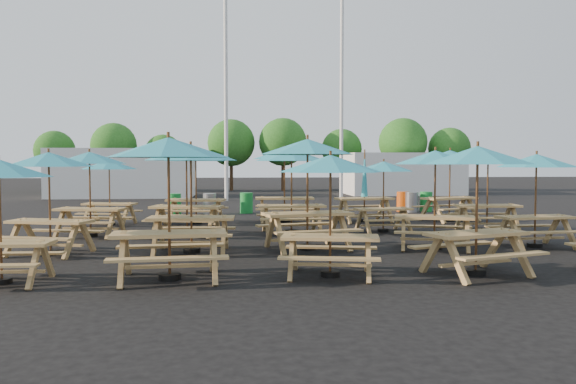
{
  "coord_description": "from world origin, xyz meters",
  "views": [
    {
      "loc": [
        -1.7,
        -15.53,
        2.0
      ],
      "look_at": [
        0.0,
        1.5,
        1.1
      ],
      "focal_mm": 35.0,
      "sensor_mm": 36.0,
      "label": 1
    }
  ],
  "objects": [
    {
      "name": "waste_bin_2",
      "position": [
        -1.14,
        6.63,
        0.4
      ],
      "size": [
        0.5,
        0.5,
        0.81
      ],
      "primitive_type": "cylinder",
      "color": "#188731",
      "rests_on": "ground"
    },
    {
      "name": "picnic_unit_4",
      "position": [
        -2.77,
        -5.9,
        2.1
      ],
      "size": [
        2.22,
        2.22,
        2.45
      ],
      "rotation": [
        0.0,
        0.0,
        0.07
      ],
      "color": "#A7864A",
      "rests_on": "ground"
    },
    {
      "name": "mast_1",
      "position": [
        4.5,
        16.0,
        6.0
      ],
      "size": [
        0.2,
        0.2,
        12.0
      ],
      "primitive_type": "cylinder",
      "color": "silver",
      "rests_on": "ground"
    },
    {
      "name": "mast_0",
      "position": [
        -2.0,
        14.0,
        6.0
      ],
      "size": [
        0.2,
        0.2,
        12.0
      ],
      "primitive_type": "cylinder",
      "color": "silver",
      "rests_on": "ground"
    },
    {
      "name": "picnic_unit_18",
      "position": [
        5.69,
        0.09,
        1.98
      ],
      "size": [
        2.11,
        2.11,
        2.31
      ],
      "rotation": [
        0.0,
        0.0,
        -0.08
      ],
      "color": "#A7864A",
      "rests_on": "ground"
    },
    {
      "name": "picnic_unit_6",
      "position": [
        -2.93,
        -0.11,
        2.11
      ],
      "size": [
        2.46,
        2.46,
        2.46
      ],
      "rotation": [
        0.0,
        0.0,
        -0.21
      ],
      "color": "#A7864A",
      "rests_on": "ground"
    },
    {
      "name": "tree_2",
      "position": [
        -6.39,
        23.65,
        2.62
      ],
      "size": [
        2.59,
        2.59,
        3.93
      ],
      "color": "#382314",
      "rests_on": "ground"
    },
    {
      "name": "tree_1",
      "position": [
        -9.74,
        23.9,
        3.15
      ],
      "size": [
        3.11,
        3.11,
        4.72
      ],
      "color": "#382314",
      "rests_on": "ground"
    },
    {
      "name": "picnic_unit_10",
      "position": [
        -0.03,
        0.17,
        2.06
      ],
      "size": [
        2.09,
        2.09,
        2.4
      ],
      "rotation": [
        0.0,
        0.0,
        0.03
      ],
      "color": "#A7864A",
      "rests_on": "ground"
    },
    {
      "name": "picnic_unit_7",
      "position": [
        -2.88,
        2.99,
        2.07
      ],
      "size": [
        2.32,
        2.32,
        2.41
      ],
      "rotation": [
        0.0,
        0.0,
        -0.15
      ],
      "color": "#A7864A",
      "rests_on": "ground"
    },
    {
      "name": "picnic_unit_17",
      "position": [
        5.41,
        -3.01,
        1.9
      ],
      "size": [
        2.02,
        2.02,
        2.22
      ],
      "rotation": [
        0.0,
        0.0,
        0.08
      ],
      "color": "#A7864A",
      "rests_on": "ground"
    },
    {
      "name": "waste_bin_0",
      "position": [
        -3.91,
        6.27,
        0.4
      ],
      "size": [
        0.5,
        0.5,
        0.81
      ],
      "primitive_type": "cylinder",
      "color": "#188731",
      "rests_on": "ground"
    },
    {
      "name": "waste_bin_4",
      "position": [
        5.5,
        6.39,
        0.4
      ],
      "size": [
        0.5,
        0.5,
        0.81
      ],
      "primitive_type": "cylinder",
      "color": "gray",
      "rests_on": "ground"
    },
    {
      "name": "picnic_unit_5",
      "position": [
        -2.6,
        -3.03,
        2.06
      ],
      "size": [
        2.14,
        2.14,
        2.4
      ],
      "rotation": [
        0.0,
        0.0,
        -0.05
      ],
      "color": "#A7864A",
      "rests_on": "ground"
    },
    {
      "name": "picnic_unit_15",
      "position": [
        2.74,
        3.01,
        1.0
      ],
      "size": [
        2.13,
        1.93,
        2.44
      ],
      "rotation": [
        0.0,
        0.0,
        0.15
      ],
      "color": "#A7864A",
      "rests_on": "ground"
    },
    {
      "name": "ground",
      "position": [
        0.0,
        0.0,
        0.0
      ],
      "size": [
        120.0,
        120.0,
        0.0
      ],
      "primitive_type": "plane",
      "color": "black",
      "rests_on": "ground"
    },
    {
      "name": "picnic_unit_2",
      "position": [
        -5.51,
        -0.02,
        1.98
      ],
      "size": [
        2.3,
        2.3,
        2.31
      ],
      "rotation": [
        0.0,
        0.0,
        -0.2
      ],
      "color": "#A7864A",
      "rests_on": "ground"
    },
    {
      "name": "waste_bin_3",
      "position": [
        5.26,
        6.78,
        0.4
      ],
      "size": [
        0.5,
        0.5,
        0.81
      ],
      "primitive_type": "cylinder",
      "color": "#CB490B",
      "rests_on": "ground"
    },
    {
      "name": "tree_5",
      "position": [
        6.22,
        24.67,
        2.97
      ],
      "size": [
        2.94,
        2.94,
        4.45
      ],
      "color": "#382314",
      "rests_on": "ground"
    },
    {
      "name": "waste_bin_1",
      "position": [
        -2.57,
        6.27,
        0.4
      ],
      "size": [
        0.5,
        0.5,
        0.81
      ],
      "primitive_type": "cylinder",
      "color": "gray",
      "rests_on": "ground"
    },
    {
      "name": "tree_0",
      "position": [
        -14.07,
        25.25,
        2.83
      ],
      "size": [
        2.8,
        2.8,
        4.24
      ],
      "color": "#382314",
      "rests_on": "ground"
    },
    {
      "name": "picnic_unit_1",
      "position": [
        -5.64,
        -2.97,
        1.93
      ],
      "size": [
        2.35,
        2.35,
        2.25
      ],
      "rotation": [
        0.0,
        0.0,
        -0.28
      ],
      "color": "#A7864A",
      "rests_on": "ground"
    },
    {
      "name": "picnic_unit_13",
      "position": [
        2.95,
        -3.04,
        1.97
      ],
      "size": [
        2.45,
        2.45,
        2.3
      ],
      "rotation": [
        0.0,
        0.0,
        -0.31
      ],
      "color": "#A7864A",
      "rests_on": "ground"
    },
    {
      "name": "tree_4",
      "position": [
        1.9,
        24.26,
        3.46
      ],
      "size": [
        3.41,
        3.41,
        5.17
      ],
      "color": "#382314",
      "rests_on": "ground"
    },
    {
      "name": "picnic_unit_11",
      "position": [
        0.05,
        3.21,
        2.14
      ],
      "size": [
        2.2,
        2.2,
        2.49
      ],
      "rotation": [
        0.0,
        0.0,
        -0.04
      ],
      "color": "#A7864A",
      "rests_on": "ground"
    },
    {
      "name": "picnic_unit_3",
      "position": [
        -5.61,
        2.85,
        1.8
      ],
      "size": [
        2.11,
        2.11,
        2.1
      ],
      "rotation": [
        0.0,
        0.0,
        -0.21
      ],
      "color": "#A7864A",
      "rests_on": "ground"
    },
    {
      "name": "tree_7",
      "position": [
        13.63,
        22.92,
        2.99
      ],
      "size": [
        2.95,
        2.95,
        4.48
      ],
      "color": "#382314",
      "rests_on": "ground"
    },
    {
      "name": "event_tent_1",
      "position": [
        9.0,
        19.0,
        1.3
      ],
      "size": [
        7.0,
        4.0,
        2.6
      ],
      "primitive_type": "cube",
      "color": "silver",
      "rests_on": "ground"
    },
    {
      "name": "event_tent_0",
      "position": [
        -8.0,
        18.0,
        1.4
      ],
      "size": [
        8.0,
        4.0,
        2.8
      ],
      "primitive_type": "cube",
      "color": "silver",
      "rests_on": "ground"
    },
    {
      "name": "picnic_unit_8",
      "position": [
        0.01,
        -5.89,
        1.85
      ],
      "size": [
        2.15,
        2.15,
        2.15
      ],
      "rotation": [
        0.0,
        0.0,
        -0.2
      ],
      "color": "#A7864A",
      "rests_on": "ground"
    },
    {
      "name": "picnic_unit_9",
      "position": [
        0.02,
        -2.82,
        2.2
      ],
      "size": [
        2.59,
        2.59,
        2.56
      ],
      "rotation": [
        0.0,
        0.0,
        0.22
      ],
      "color": "#A7864A",
      "rests_on": "ground"
    },
    {
      "name": "tree_3",
      "position": [
        -1.75,
        24.72,
        3.41
      ],
      "size": [
        3.36,
        3.36,
        5.09
      ],
      "color": "#382314",
      "rests_on": "ground"
    },
    {
      "name": "picnic_unit_14",
      "position": [
        2.64,
        0.23,
        1.76
      ],
      "size": [
        1.97,
        1.97,
        2.05
      ],
      "rotation": [
        0.0,
        0.0,
        0.14
      ],
      "color": "#A7864A",
      "rests_on": "ground"
    },
    {
      "name": "tree_6",
      "position": [
        10.23,
        22.9,
        3.43
      ],
      "size": [
        3.38,
        3.38,
        5.13
      ],
      "color": "#382314",
      "rests_on": "ground"
    },
    {
      "name": "picnic_unit_19",
      "position": [
        5.68,
        2.9,
        2.09
      ],
      "size": [
        2.62,
        2.62,
        2.44
      ],
      "rotation": [
        0.0,
        0.0,
        0.33
      ],
      "color": "#A7864A",
      "rests_on": "ground"
    },
    {
      "name": "picnic_unit_12",
      "position": [
        2.59,
        -6.05,
        1.98
      ],
      "size": [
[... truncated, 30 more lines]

